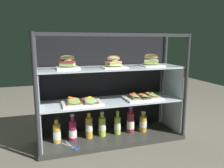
{
  "coord_description": "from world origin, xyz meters",
  "views": [
    {
      "loc": [
        -0.6,
        -1.88,
        0.91
      ],
      "look_at": [
        0.0,
        0.0,
        0.54
      ],
      "focal_mm": 35.78,
      "sensor_mm": 36.0,
      "label": 1
    }
  ],
  "objects": [
    {
      "name": "juice_bottle_front_second",
      "position": [
        -0.21,
        0.02,
        0.14
      ],
      "size": [
        0.06,
        0.06,
        0.24
      ],
      "color": "gold",
      "rests_on": "case_base_deck"
    },
    {
      "name": "plated_roll_sandwich_near_right_corner",
      "position": [
        0.38,
        -0.01,
        0.73
      ],
      "size": [
        0.2,
        0.2,
        0.11
      ],
      "color": "white",
      "rests_on": "shelf_upper_glass"
    },
    {
      "name": "riser_upper_tier",
      "position": [
        0.0,
        0.0,
        0.53
      ],
      "size": [
        1.26,
        0.34,
        0.29
      ],
      "color": "silver",
      "rests_on": "shelf_lower_glass"
    },
    {
      "name": "juice_bottle_front_left_end",
      "position": [
        -0.36,
        0.02,
        0.13
      ],
      "size": [
        0.07,
        0.07,
        0.24
      ],
      "color": "#991B49",
      "rests_on": "case_base_deck"
    },
    {
      "name": "riser_lower_tier",
      "position": [
        0.0,
        0.0,
        0.2
      ],
      "size": [
        1.26,
        0.34,
        0.33
      ],
      "color": "silver",
      "rests_on": "case_base_deck"
    },
    {
      "name": "case_base_deck",
      "position": [
        0.0,
        0.0,
        0.02
      ],
      "size": [
        1.33,
        0.41,
        0.04
      ],
      "primitive_type": "cube",
      "color": "#34352F",
      "rests_on": "ground"
    },
    {
      "name": "open_sandwich_tray_near_right_corner",
      "position": [
        -0.28,
        -0.03,
        0.41
      ],
      "size": [
        0.34,
        0.25,
        0.07
      ],
      "color": "white",
      "rests_on": "shelf_lower_glass"
    },
    {
      "name": "plated_roll_sandwich_far_right",
      "position": [
        -0.0,
        -0.04,
        0.73
      ],
      "size": [
        0.21,
        0.21,
        0.11
      ],
      "color": "white",
      "rests_on": "shelf_upper_glass"
    },
    {
      "name": "juice_bottle_front_middle",
      "position": [
        -0.09,
        0.03,
        0.13
      ],
      "size": [
        0.07,
        0.07,
        0.23
      ],
      "color": "#BFD245",
      "rests_on": "case_base_deck"
    },
    {
      "name": "shelf_upper_glass",
      "position": [
        0.0,
        0.0,
        0.68
      ],
      "size": [
        1.28,
        0.36,
        0.02
      ],
      "primitive_type": "cube",
      "color": "silver",
      "rests_on": "riser_upper_tier"
    },
    {
      "name": "juice_bottle_back_center",
      "position": [
        0.32,
        0.01,
        0.12
      ],
      "size": [
        0.07,
        0.07,
        0.2
      ],
      "color": "gold",
      "rests_on": "case_base_deck"
    },
    {
      "name": "kitchen_scissors",
      "position": [
        -0.38,
        -0.14,
        0.04
      ],
      "size": [
        0.15,
        0.19,
        0.01
      ],
      "color": "silver",
      "rests_on": "case_base_deck"
    },
    {
      "name": "case_frame",
      "position": [
        0.0,
        0.12,
        0.53
      ],
      "size": [
        1.33,
        0.41,
        0.98
      ],
      "color": "#333338",
      "rests_on": "ground"
    },
    {
      "name": "juice_bottle_tucked_behind",
      "position": [
        0.2,
        0.03,
        0.14
      ],
      "size": [
        0.07,
        0.07,
        0.26
      ],
      "color": "#9F273B",
      "rests_on": "case_base_deck"
    },
    {
      "name": "ground_plane",
      "position": [
        0.0,
        0.0,
        -0.01
      ],
      "size": [
        6.0,
        6.0,
        0.02
      ],
      "primitive_type": "cube",
      "color": "#615B50",
      "rests_on": "ground"
    },
    {
      "name": "open_sandwich_tray_far_right",
      "position": [
        0.29,
        -0.03,
        0.4
      ],
      "size": [
        0.34,
        0.24,
        0.06
      ],
      "color": "white",
      "rests_on": "shelf_lower_glass"
    },
    {
      "name": "plated_roll_sandwich_mid_left",
      "position": [
        -0.39,
        -0.01,
        0.73
      ],
      "size": [
        0.19,
        0.19,
        0.11
      ],
      "color": "white",
      "rests_on": "shelf_upper_glass"
    },
    {
      "name": "juice_bottle_back_right",
      "position": [
        -0.5,
        0.01,
        0.13
      ],
      "size": [
        0.07,
        0.07,
        0.23
      ],
      "color": "gold",
      "rests_on": "case_base_deck"
    },
    {
      "name": "shelf_lower_glass",
      "position": [
        0.0,
        0.0,
        0.38
      ],
      "size": [
        1.28,
        0.36,
        0.02
      ],
      "primitive_type": "cube",
      "color": "silver",
      "rests_on": "riser_lower_tier"
    },
    {
      "name": "juice_bottle_back_left",
      "position": [
        0.06,
        0.03,
        0.13
      ],
      "size": [
        0.06,
        0.06,
        0.23
      ],
      "color": "#B7D154",
      "rests_on": "case_base_deck"
    }
  ]
}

